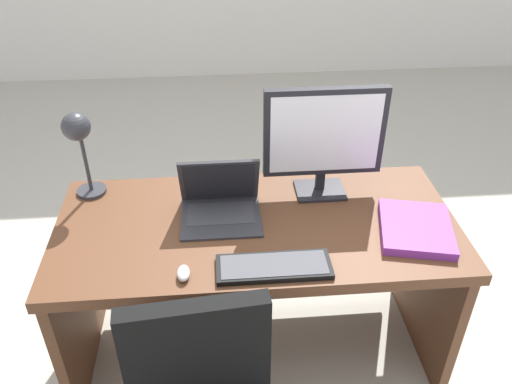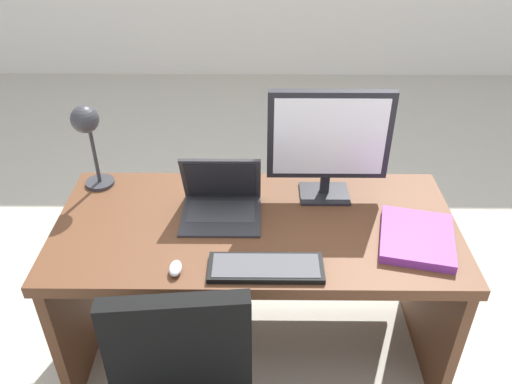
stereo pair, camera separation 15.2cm
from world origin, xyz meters
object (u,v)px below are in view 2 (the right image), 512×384
at_px(desk, 256,255).
at_px(monitor, 329,139).
at_px(laptop, 221,195).
at_px(keyboard, 266,268).
at_px(book, 417,238).
at_px(mouse, 175,268).
at_px(desk_lamp, 87,130).

distance_m(desk, monitor, 0.56).
distance_m(desk, laptop, 0.31).
xyz_separation_m(keyboard, book, (0.55, 0.16, 0.01)).
height_order(monitor, mouse, monitor).
bearing_deg(desk, book, -13.87).
xyz_separation_m(laptop, keyboard, (0.17, -0.35, -0.06)).
distance_m(monitor, keyboard, 0.57).
xyz_separation_m(desk, mouse, (-0.27, -0.32, 0.21)).
bearing_deg(mouse, laptop, 69.58).
relative_size(monitor, mouse, 6.23).
height_order(keyboard, book, book).
relative_size(monitor, keyboard, 1.21).
bearing_deg(laptop, keyboard, -63.70).
height_order(mouse, book, same).
xyz_separation_m(desk, book, (0.59, -0.15, 0.21)).
xyz_separation_m(mouse, book, (0.86, 0.17, 0.00)).
distance_m(keyboard, desk_lamp, 0.90).
xyz_separation_m(monitor, mouse, (-0.55, -0.47, -0.25)).
bearing_deg(laptop, monitor, 14.26).
bearing_deg(monitor, desk, -151.76).
bearing_deg(book, laptop, 165.30).
bearing_deg(desk, mouse, -130.53).
xyz_separation_m(keyboard, desk_lamp, (-0.70, 0.51, 0.26)).
distance_m(mouse, book, 0.88).
distance_m(desk_lamp, book, 1.33).
distance_m(laptop, mouse, 0.39).
bearing_deg(laptop, mouse, -110.42).
bearing_deg(book, mouse, -168.71).
relative_size(monitor, laptop, 1.55).
bearing_deg(book, desk_lamp, 164.53).
distance_m(laptop, book, 0.75).
xyz_separation_m(laptop, mouse, (-0.13, -0.36, -0.06)).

